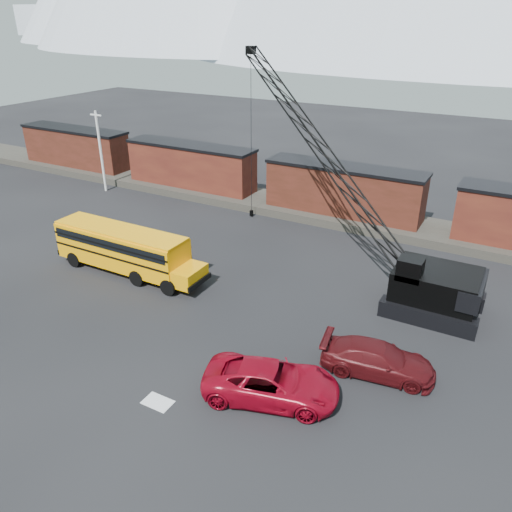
{
  "coord_description": "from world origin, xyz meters",
  "views": [
    {
      "loc": [
        13.18,
        -17.49,
        16.3
      ],
      "look_at": [
        -0.06,
        6.51,
        3.0
      ],
      "focal_mm": 35.0,
      "sensor_mm": 36.0,
      "label": 1
    }
  ],
  "objects_px": {
    "school_bus": "(126,249)",
    "maroon_suv": "(378,359)",
    "crawler_crane": "(320,147)",
    "red_pickup": "(271,382)"
  },
  "relations": [
    {
      "from": "school_bus",
      "to": "crawler_crane",
      "type": "bearing_deg",
      "value": 42.26
    },
    {
      "from": "school_bus",
      "to": "crawler_crane",
      "type": "xyz_separation_m",
      "value": [
        10.19,
        9.26,
        6.25
      ]
    },
    {
      "from": "red_pickup",
      "to": "crawler_crane",
      "type": "height_order",
      "value": "crawler_crane"
    },
    {
      "from": "school_bus",
      "to": "maroon_suv",
      "type": "relative_size",
      "value": 2.06
    },
    {
      "from": "maroon_suv",
      "to": "crawler_crane",
      "type": "relative_size",
      "value": 0.27
    },
    {
      "from": "red_pickup",
      "to": "school_bus",
      "type": "bearing_deg",
      "value": 49.52
    },
    {
      "from": "school_bus",
      "to": "red_pickup",
      "type": "relative_size",
      "value": 1.84
    },
    {
      "from": "red_pickup",
      "to": "crawler_crane",
      "type": "bearing_deg",
      "value": -0.94
    },
    {
      "from": "red_pickup",
      "to": "maroon_suv",
      "type": "bearing_deg",
      "value": -59.49
    },
    {
      "from": "crawler_crane",
      "to": "maroon_suv",
      "type": "bearing_deg",
      "value": -54.47
    }
  ]
}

